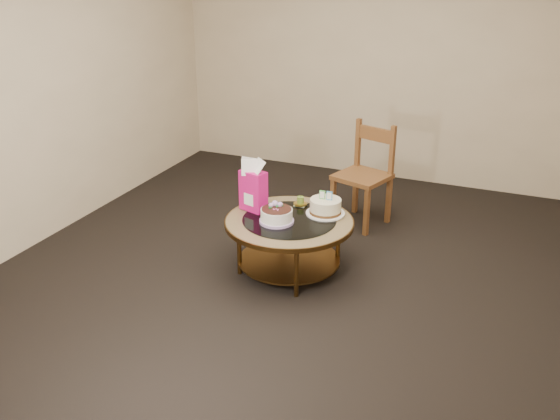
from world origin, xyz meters
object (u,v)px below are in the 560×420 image
at_px(coffee_table, 289,228).
at_px(cream_cake, 325,207).
at_px(gift_bag, 253,185).
at_px(dining_chair, 365,174).
at_px(decorated_cake, 277,216).

height_order(coffee_table, cream_cake, cream_cake).
height_order(gift_bag, dining_chair, dining_chair).
xyz_separation_m(decorated_cake, gift_bag, (-0.27, 0.15, 0.16)).
height_order(cream_cake, gift_bag, gift_bag).
xyz_separation_m(gift_bag, dining_chair, (0.62, 1.11, -0.19)).
bearing_deg(cream_cake, decorated_cake, -137.15).
xyz_separation_m(coffee_table, gift_bag, (-0.34, 0.06, 0.29)).
height_order(coffee_table, decorated_cake, decorated_cake).
distance_m(coffee_table, cream_cake, 0.34).
bearing_deg(cream_cake, gift_bag, -167.83).
bearing_deg(coffee_table, dining_chair, 76.58).
bearing_deg(gift_bag, coffee_table, 6.47).
relative_size(cream_cake, dining_chair, 0.33).
relative_size(coffee_table, decorated_cake, 3.78).
distance_m(cream_cake, dining_chair, 0.96).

